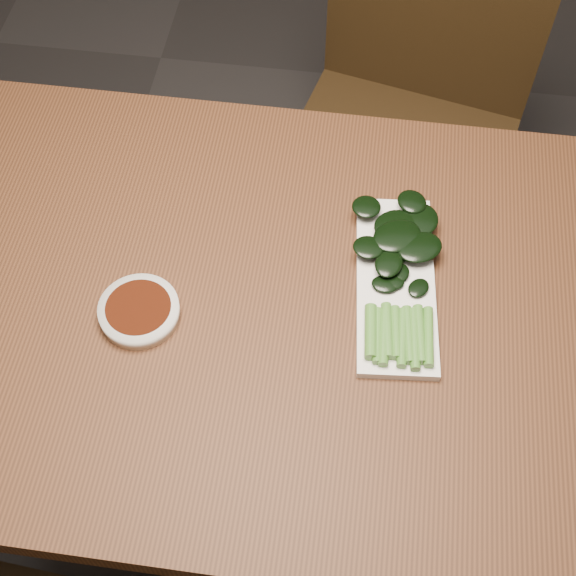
{
  "coord_description": "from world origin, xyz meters",
  "views": [
    {
      "loc": [
        0.12,
        -0.62,
        1.76
      ],
      "look_at": [
        0.04,
        0.02,
        0.76
      ],
      "focal_mm": 50.0,
      "sensor_mm": 36.0,
      "label": 1
    }
  ],
  "objects": [
    {
      "name": "sauce_bowl",
      "position": [
        -0.17,
        -0.05,
        0.76
      ],
      "size": [
        0.12,
        0.12,
        0.02
      ],
      "color": "white",
      "rests_on": "table"
    },
    {
      "name": "ground",
      "position": [
        0.0,
        0.0,
        0.0
      ],
      "size": [
        6.0,
        6.0,
        0.0
      ],
      "primitive_type": "plane",
      "color": "#282626",
      "rests_on": "ground"
    },
    {
      "name": "serving_plate",
      "position": [
        0.2,
        0.05,
        0.76
      ],
      "size": [
        0.14,
        0.32,
        0.01
      ],
      "rotation": [
        0.0,
        0.0,
        0.09
      ],
      "color": "white",
      "rests_on": "table"
    },
    {
      "name": "chair_far",
      "position": [
        0.21,
        0.67,
        0.49
      ],
      "size": [
        0.56,
        0.56,
        0.89
      ],
      "rotation": [
        0.0,
        0.0,
        -0.23
      ],
      "color": "black",
      "rests_on": "ground"
    },
    {
      "name": "table",
      "position": [
        0.0,
        0.0,
        0.68
      ],
      "size": [
        1.4,
        0.8,
        0.75
      ],
      "color": "#4A2815",
      "rests_on": "ground"
    },
    {
      "name": "gai_lan",
      "position": [
        0.2,
        0.07,
        0.78
      ],
      "size": [
        0.15,
        0.32,
        0.03
      ],
      "color": "#4C872E",
      "rests_on": "serving_plate"
    }
  ]
}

